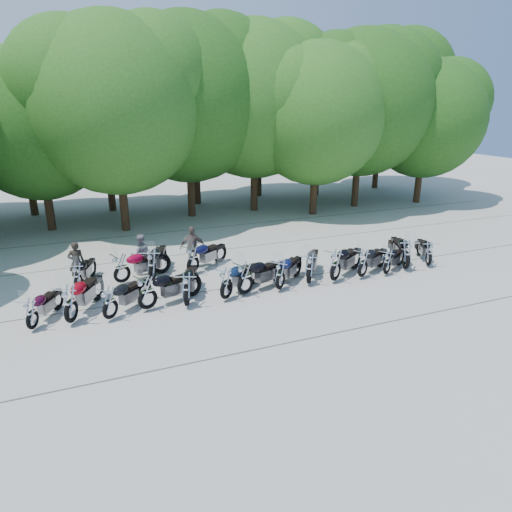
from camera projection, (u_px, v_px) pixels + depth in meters
name	position (u px, v px, depth m)	size (l,w,h in m)	color
ground	(272.00, 299.00, 15.86)	(90.00, 90.00, 0.00)	#A09A90
tree_2	(37.00, 127.00, 22.87)	(7.31, 7.31, 8.97)	#3A2614
tree_3	(115.00, 106.00, 22.46)	(8.70, 8.70, 10.67)	#3A2614
tree_4	(187.00, 100.00, 25.45)	(9.13, 9.13, 11.20)	#3A2614
tree_5	(254.00, 101.00, 27.02)	(9.04, 9.04, 11.10)	#3A2614
tree_6	(317.00, 115.00, 26.21)	(8.00, 8.00, 9.82)	#3A2614
tree_7	(361.00, 104.00, 28.18)	(8.79, 8.79, 10.79)	#3A2614
tree_8	(425.00, 119.00, 29.61)	(7.53, 7.53, 9.25)	#3A2614
tree_10	(20.00, 118.00, 26.02)	(7.78, 7.78, 9.55)	#3A2614
tree_11	(104.00, 120.00, 27.21)	(7.56, 7.56, 9.28)	#3A2614
tree_12	(194.00, 115.00, 29.15)	(7.88, 7.88, 9.67)	#3A2614
tree_13	(259.00, 110.00, 31.68)	(8.31, 8.31, 10.20)	#3A2614
tree_14	(319.00, 113.00, 31.96)	(8.02, 8.02, 9.84)	#3A2614
tree_15	(382.00, 95.00, 34.51)	(9.67, 9.67, 11.86)	#3A2614
motorcycle_0	(31.00, 313.00, 13.48)	(0.62, 2.03, 1.15)	#35071E
motorcycle_1	(70.00, 303.00, 13.82)	(0.77, 2.54, 1.44)	maroon
motorcycle_2	(110.00, 302.00, 14.09)	(0.68, 2.24, 1.26)	black
motorcycle_3	(147.00, 291.00, 14.72)	(0.74, 2.43, 1.37)	black
motorcycle_4	(186.00, 288.00, 14.98)	(0.74, 2.43, 1.37)	black
motorcycle_5	(226.00, 282.00, 15.52)	(0.72, 2.37, 1.34)	#0C1D37
motorcycle_6	(245.00, 277.00, 15.89)	(0.75, 2.47, 1.40)	black
motorcycle_7	(280.00, 274.00, 16.33)	(0.71, 2.33, 1.32)	#0D123C
motorcycle_8	(309.00, 268.00, 16.86)	(0.74, 2.42, 1.37)	black
motorcycle_9	(336.00, 264.00, 17.10)	(0.78, 2.57, 1.45)	black
motorcycle_10	(363.00, 262.00, 17.50)	(0.71, 2.33, 1.32)	black
motorcycle_11	(387.00, 261.00, 17.83)	(0.63, 2.05, 1.16)	black
motorcycle_12	(407.00, 253.00, 18.33)	(0.78, 2.56, 1.44)	black
motorcycle_13	(429.00, 253.00, 18.77)	(0.66, 2.16, 1.22)	black
motorcycle_14	(78.00, 276.00, 16.32)	(0.64, 2.11, 1.19)	black
motorcycle_15	(122.00, 267.00, 16.93)	(0.72, 2.37, 1.34)	maroon
motorcycle_16	(152.00, 264.00, 17.12)	(0.77, 2.54, 1.44)	black
motorcycle_17	(193.00, 258.00, 17.92)	(0.73, 2.40, 1.36)	black
rider_0	(76.00, 262.00, 17.04)	(0.59, 0.39, 1.62)	black
rider_1	(141.00, 255.00, 17.89)	(0.80, 0.62, 1.64)	gray
rider_2	(193.00, 247.00, 18.60)	(1.03, 0.43, 1.76)	brown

